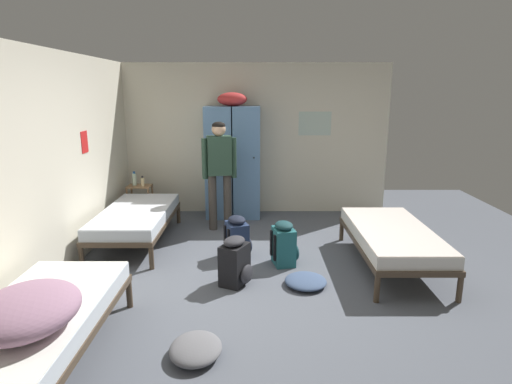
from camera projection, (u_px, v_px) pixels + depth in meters
name	position (u px, v px, depth m)	size (l,w,h in m)	color
ground_plane	(256.00, 278.00, 4.92)	(8.84, 8.84, 0.00)	#565B66
room_backdrop	(167.00, 152.00, 5.86)	(4.55, 5.58, 2.55)	beige
locker_bank	(234.00, 160.00, 7.11)	(0.90, 0.55, 2.07)	#5B84B2
shelf_unit	(142.00, 199.00, 7.10)	(0.38, 0.30, 0.57)	#99704C
bed_left_rear	(137.00, 217.00, 5.97)	(0.90, 1.90, 0.49)	#473828
bed_left_front	(39.00, 321.00, 3.28)	(0.90, 1.90, 0.49)	#473828
bed_right	(393.00, 237.00, 5.16)	(0.90, 1.90, 0.49)	#473828
bedding_heap	(28.00, 310.00, 2.96)	(0.70, 0.83, 0.28)	gray
person_traveler	(221.00, 166.00, 6.42)	(0.51, 0.28, 1.65)	#3D3833
water_bottle	(136.00, 179.00, 7.04)	(0.07, 0.07, 0.23)	silver
lotion_bottle	(144.00, 182.00, 6.99)	(0.06, 0.06, 0.17)	beige
backpack_navy	(239.00, 238.00, 5.48)	(0.39, 0.38, 0.55)	navy
backpack_teal	(286.00, 244.00, 5.25)	(0.38, 0.36, 0.55)	#23666B
backpack_black	(237.00, 262.00, 4.71)	(0.41, 0.39, 0.55)	black
clothes_pile_grey	(197.00, 349.00, 3.46)	(0.43, 0.50, 0.13)	slate
clothes_pile_denim	(307.00, 281.00, 4.72)	(0.46, 0.48, 0.10)	#42567A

